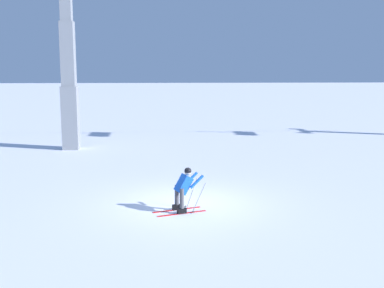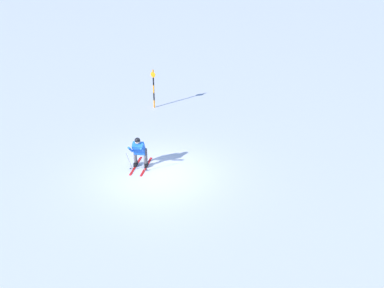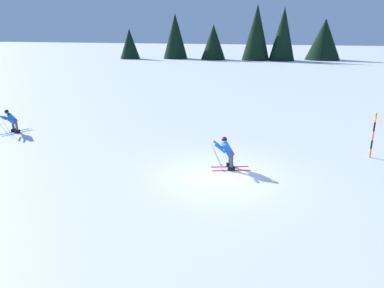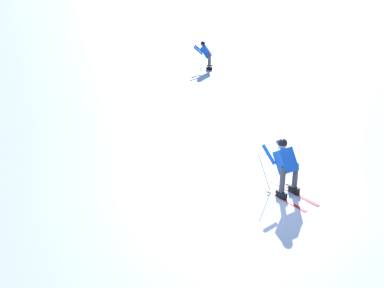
{
  "view_description": "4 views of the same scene",
  "coord_description": "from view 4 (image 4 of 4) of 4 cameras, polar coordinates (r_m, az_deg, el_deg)",
  "views": [
    {
      "loc": [
        -0.73,
        -14.94,
        4.34
      ],
      "look_at": [
        0.28,
        0.93,
        1.81
      ],
      "focal_mm": 44.45,
      "sensor_mm": 36.0,
      "label": 1
    },
    {
      "loc": [
        13.02,
        8.77,
        8.68
      ],
      "look_at": [
        -0.02,
        1.5,
        1.61
      ],
      "focal_mm": 43.97,
      "sensor_mm": 36.0,
      "label": 2
    },
    {
      "loc": [
        -2.62,
        12.81,
        5.43
      ],
      "look_at": [
        0.54,
        2.09,
        1.9
      ],
      "focal_mm": 34.01,
      "sensor_mm": 36.0,
      "label": 3
    },
    {
      "loc": [
        -9.3,
        4.07,
        5.54
      ],
      "look_at": [
        0.18,
        1.34,
        1.43
      ],
      "focal_mm": 45.01,
      "sensor_mm": 36.0,
      "label": 4
    }
  ],
  "objects": [
    {
      "name": "ground_plane",
      "position": [
        11.56,
        6.69,
        -6.16
      ],
      "size": [
        260.0,
        260.0,
        0.0
      ],
      "primitive_type": "plane",
      "color": "white"
    },
    {
      "name": "skier_carving_main",
      "position": [
        11.49,
        11.0,
        -2.36
      ],
      "size": [
        1.65,
        1.07,
        1.48
      ],
      "color": "red",
      "rests_on": "ground_plane"
    },
    {
      "name": "skier_distant_uphill",
      "position": [
        23.1,
        1.67,
        10.67
      ],
      "size": [
        1.14,
        1.79,
        1.46
      ],
      "color": "#198CCC",
      "rests_on": "ground_plane"
    }
  ]
}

